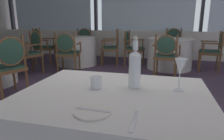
{
  "coord_description": "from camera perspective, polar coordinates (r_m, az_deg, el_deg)",
  "views": [
    {
      "loc": [
        0.54,
        -2.55,
        1.17
      ],
      "look_at": [
        0.18,
        -1.1,
        0.8
      ],
      "focal_mm": 31.92,
      "sensor_mm": 36.0,
      "label": 1
    }
  ],
  "objects": [
    {
      "name": "ground_plane",
      "position": [
        2.85,
        2.0,
        -10.15
      ],
      "size": [
        13.24,
        13.24,
        0.0
      ],
      "primitive_type": "plane",
      "color": "#47384C"
    },
    {
      "name": "window_wall_far",
      "position": [
        6.38,
        9.52,
        12.82
      ],
      "size": [
        10.18,
        0.14,
        2.62
      ],
      "color": "silver",
      "rests_on": "ground_plane"
    },
    {
      "name": "side_plate",
      "position": [
        0.98,
        -5.57,
        -11.64
      ],
      "size": [
        0.19,
        0.19,
        0.01
      ],
      "primitive_type": "cylinder",
      "color": "silver",
      "rests_on": "foreground_table"
    },
    {
      "name": "butter_knife",
      "position": [
        0.98,
        -5.57,
        -11.37
      ],
      "size": [
        0.17,
        0.02,
        0.0
      ],
      "primitive_type": "cube",
      "rotation": [
        0.0,
        0.0,
        -0.01
      ],
      "color": "silver",
      "rests_on": "foreground_table"
    },
    {
      "name": "dinner_fork",
      "position": [
        0.9,
        6.43,
        -14.17
      ],
      "size": [
        0.02,
        0.2,
        0.0
      ],
      "primitive_type": "cube",
      "rotation": [
        0.0,
        0.0,
        1.57
      ],
      "color": "silver",
      "rests_on": "foreground_table"
    },
    {
      "name": "water_bottle",
      "position": [
        1.3,
        6.55,
        0.74
      ],
      "size": [
        0.08,
        0.08,
        0.33
      ],
      "color": "white",
      "rests_on": "foreground_table"
    },
    {
      "name": "wine_glass",
      "position": [
        1.29,
        19.0,
        0.55
      ],
      "size": [
        0.08,
        0.08,
        0.2
      ],
      "color": "white",
      "rests_on": "foreground_table"
    },
    {
      "name": "water_tumbler",
      "position": [
        1.3,
        -4.55,
        -3.53
      ],
      "size": [
        0.08,
        0.08,
        0.07
      ],
      "primitive_type": "cylinder",
      "color": "white",
      "rests_on": "foreground_table"
    },
    {
      "name": "background_table_0",
      "position": [
        5.13,
        16.16,
        4.53
      ],
      "size": [
        1.1,
        1.1,
        0.74
      ],
      "color": "silver",
      "rests_on": "ground_plane"
    },
    {
      "name": "dining_chair_0_0",
      "position": [
        5.26,
        5.57,
        7.03
      ],
      "size": [
        0.51,
        0.57,
        0.91
      ],
      "rotation": [
        0.0,
        0.0,
        6.18
      ],
      "color": "brown",
      "rests_on": "ground_plane"
    },
    {
      "name": "dining_chair_0_1",
      "position": [
        4.14,
        15.23,
        4.8
      ],
      "size": [
        0.57,
        0.51,
        0.91
      ],
      "rotation": [
        0.0,
        0.0,
        7.75
      ],
      "color": "brown",
      "rests_on": "ground_plane"
    },
    {
      "name": "dining_chair_0_2",
      "position": [
        5.13,
        27.28,
        5.55
      ],
      "size": [
        0.51,
        0.57,
        0.94
      ],
      "rotation": [
        0.0,
        0.0,
        9.32
      ],
      "color": "brown",
      "rests_on": "ground_plane"
    },
    {
      "name": "dining_chair_0_3",
      "position": [
        6.07,
        17.03,
        7.68
      ],
      "size": [
        0.57,
        0.51,
        0.96
      ],
      "rotation": [
        0.0,
        0.0,
        10.89
      ],
      "color": "brown",
      "rests_on": "ground_plane"
    },
    {
      "name": "dining_chair_1_1",
      "position": [
        3.41,
        -27.56,
        1.99
      ],
      "size": [
        0.6,
        0.64,
        0.95
      ],
      "rotation": [
        0.0,
        0.0,
        9.03
      ],
      "color": "brown",
      "rests_on": "ground_plane"
    },
    {
      "name": "dining_chair_1_2",
      "position": [
        4.76,
        -22.04,
        5.56
      ],
      "size": [
        0.64,
        0.6,
        0.95
      ],
      "rotation": [
        0.0,
        0.0,
        10.6
      ],
      "color": "brown",
      "rests_on": "ground_plane"
    },
    {
      "name": "background_table_3",
      "position": [
        5.45,
        -9.95,
        5.42
      ],
      "size": [
        1.07,
        1.07,
        0.74
      ],
      "color": "silver",
      "rests_on": "ground_plane"
    },
    {
      "name": "dining_chair_3_0",
      "position": [
        6.36,
        -8.11,
        8.35
      ],
      "size": [
        0.6,
        0.54,
        0.93
      ],
      "rotation": [
        0.0,
        0.0,
        4.91
      ],
      "color": "brown",
      "rests_on": "ground_plane"
    },
    {
      "name": "dining_chair_3_1",
      "position": [
        5.72,
        -19.57,
        7.18
      ],
      "size": [
        0.54,
        0.6,
        0.97
      ],
      "rotation": [
        0.0,
        0.0,
        6.48
      ],
      "color": "brown",
      "rests_on": "ground_plane"
    },
    {
      "name": "dining_chair_3_2",
      "position": [
        4.51,
        -12.72,
        5.68
      ],
      "size": [
        0.6,
        0.54,
        0.92
      ],
      "rotation": [
        0.0,
        0.0,
        8.05
      ],
      "color": "brown",
      "rests_on": "ground_plane"
    },
    {
      "name": "dining_chair_3_3",
      "position": [
        5.3,
        0.25,
        7.36
      ],
      "size": [
        0.54,
        0.6,
        0.95
      ],
      "rotation": [
        0.0,
        0.0,
        9.62
      ],
      "color": "brown",
      "rests_on": "ground_plane"
    }
  ]
}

